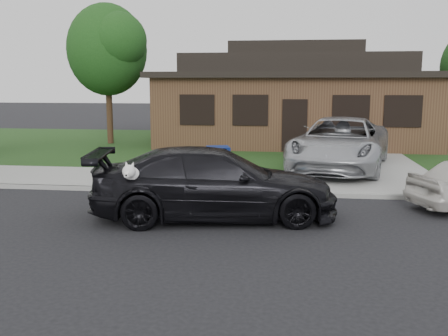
# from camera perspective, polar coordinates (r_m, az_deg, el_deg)

# --- Properties ---
(ground) EXTENTS (120.00, 120.00, 0.00)m
(ground) POSITION_cam_1_polar(r_m,az_deg,el_deg) (10.52, -13.86, -6.82)
(ground) COLOR black
(ground) RESTS_ON ground
(sidewalk) EXTENTS (60.00, 3.00, 0.12)m
(sidewalk) POSITION_cam_1_polar(r_m,az_deg,el_deg) (15.14, -7.09, -1.31)
(sidewalk) COLOR gray
(sidewalk) RESTS_ON ground
(curb) EXTENTS (60.00, 0.12, 0.12)m
(curb) POSITION_cam_1_polar(r_m,az_deg,el_deg) (13.72, -8.64, -2.51)
(curb) COLOR gray
(curb) RESTS_ON ground
(lawn) EXTENTS (60.00, 13.00, 0.13)m
(lawn) POSITION_cam_1_polar(r_m,az_deg,el_deg) (22.87, -2.15, 2.52)
(lawn) COLOR #193814
(lawn) RESTS_ON ground
(driveway) EXTENTS (4.50, 13.00, 0.14)m
(driveway) POSITION_cam_1_polar(r_m,az_deg,el_deg) (19.73, 13.83, 1.09)
(driveway) COLOR gray
(driveway) RESTS_ON ground
(sedan) EXTENTS (5.60, 2.97, 1.54)m
(sedan) POSITION_cam_1_polar(r_m,az_deg,el_deg) (10.90, -1.14, -1.76)
(sedan) COLOR black
(sedan) RESTS_ON ground
(minivan) EXTENTS (4.10, 6.49, 1.67)m
(minivan) POSITION_cam_1_polar(r_m,az_deg,el_deg) (16.84, 13.15, 2.78)
(minivan) COLOR #ADB0B5
(minivan) RESTS_ON driveway
(recycling_bin) EXTENTS (0.76, 0.76, 1.03)m
(recycling_bin) POSITION_cam_1_polar(r_m,az_deg,el_deg) (14.21, -0.67, 0.42)
(recycling_bin) COLOR navy
(recycling_bin) RESTS_ON sidewalk
(house) EXTENTS (12.60, 8.60, 4.65)m
(house) POSITION_cam_1_polar(r_m,az_deg,el_deg) (24.39, 8.00, 7.76)
(house) COLOR #422B1C
(house) RESTS_ON ground
(tree_0) EXTENTS (3.78, 3.60, 6.34)m
(tree_0) POSITION_cam_1_polar(r_m,az_deg,el_deg) (23.72, -12.94, 13.23)
(tree_0) COLOR #332114
(tree_0) RESTS_ON ground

